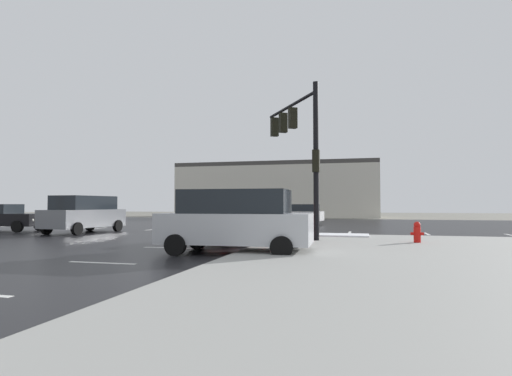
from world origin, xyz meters
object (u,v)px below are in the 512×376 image
(traffic_signal_mast, at_px, (299,137))
(sedan_white, at_px, (295,214))
(suv_grey, at_px, (84,213))
(fire_hydrant, at_px, (417,232))
(suv_silver, at_px, (236,220))
(sedan_black, at_px, (3,217))
(sedan_red, at_px, (235,222))

(traffic_signal_mast, xyz_separation_m, sedan_white, (-2.35, 13.67, -3.71))
(traffic_signal_mast, relative_size, suv_grey, 1.30)
(fire_hydrant, xyz_separation_m, suv_grey, (-16.88, 3.05, 0.55))
(sedan_white, bearing_deg, suv_grey, 56.44)
(sedan_white, height_order, suv_silver, suv_silver)
(suv_grey, bearing_deg, sedan_black, 93.05)
(fire_hydrant, xyz_separation_m, sedan_white, (-7.08, 15.12, 0.32))
(suv_grey, bearing_deg, fire_hydrant, -96.05)
(fire_hydrant, bearing_deg, suv_grey, 169.77)
(sedan_white, height_order, sedan_black, same)
(suv_grey, height_order, suv_silver, same)
(traffic_signal_mast, relative_size, fire_hydrant, 8.13)
(sedan_black, bearing_deg, fire_hydrant, -12.44)
(sedan_red, distance_m, suv_silver, 4.06)
(fire_hydrant, distance_m, sedan_white, 16.70)
(suv_silver, relative_size, sedan_black, 1.05)
(sedan_red, height_order, suv_silver, suv_silver)
(sedan_red, bearing_deg, sedan_black, -101.84)
(fire_hydrant, xyz_separation_m, sedan_black, (-22.46, 3.16, 0.32))
(fire_hydrant, relative_size, suv_grey, 0.16)
(sedan_red, relative_size, suv_grey, 0.92)
(fire_hydrant, xyz_separation_m, sedan_red, (-7.13, -0.31, 0.32))
(sedan_white, bearing_deg, traffic_signal_mast, 105.26)
(suv_grey, xyz_separation_m, suv_silver, (10.95, -7.23, 0.00))
(sedan_black, bearing_deg, suv_silver, -28.36)
(traffic_signal_mast, bearing_deg, suv_grey, 49.88)
(suv_grey, relative_size, sedan_black, 1.07)
(fire_hydrant, bearing_deg, sedan_red, -177.53)
(sedan_red, distance_m, suv_grey, 10.31)
(suv_grey, height_order, sedan_white, suv_grey)
(sedan_red, distance_m, sedan_black, 15.72)
(sedan_white, relative_size, sedan_black, 1.00)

